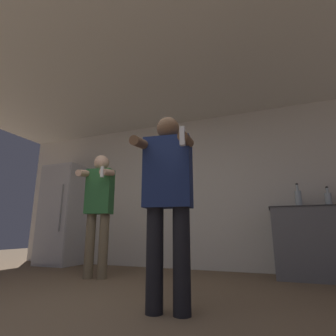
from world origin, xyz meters
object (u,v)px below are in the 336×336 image
at_px(bottle_tall_gin, 298,198).
at_px(person_woman_foreground, 168,194).
at_px(person_man_side, 99,203).
at_px(refrigerator, 63,214).
at_px(bottle_clear_vodka, 328,199).

distance_m(bottle_tall_gin, person_woman_foreground, 2.40).
bearing_deg(person_man_side, person_woman_foreground, -36.38).
distance_m(refrigerator, person_woman_foreground, 3.53).
bearing_deg(person_man_side, bottle_clear_vodka, 19.66).
relative_size(bottle_clear_vodka, person_man_side, 0.17).
height_order(bottle_tall_gin, person_woman_foreground, person_woman_foreground).
bearing_deg(bottle_tall_gin, bottle_clear_vodka, -0.00).
relative_size(refrigerator, bottle_tall_gin, 5.28).
bearing_deg(person_woman_foreground, person_man_side, 143.62).
height_order(bottle_clear_vodka, person_woman_foreground, person_woman_foreground).
relative_size(refrigerator, bottle_clear_vodka, 6.53).
height_order(refrigerator, person_woman_foreground, refrigerator).
bearing_deg(person_woman_foreground, bottle_tall_gin, 61.32).
height_order(refrigerator, person_man_side, refrigerator).
relative_size(bottle_tall_gin, person_woman_foreground, 0.22).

